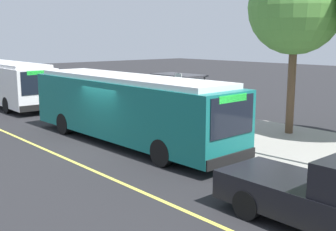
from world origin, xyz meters
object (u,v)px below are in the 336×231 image
Objects in this scene: transit_bus_main at (127,107)px; transit_bus_second at (5,81)px; route_sign_post at (178,94)px; pedestrian_commuter at (179,108)px; waiting_bench at (178,111)px.

transit_bus_main and transit_bus_second have the same top height.
transit_bus_main is at bearing -97.79° from route_sign_post.
transit_bus_second is 7.11× the size of pedestrian_commuter.
transit_bus_main is at bearing -67.71° from waiting_bench.
waiting_bench is (-1.98, 4.83, -0.98)m from transit_bus_main.
transit_bus_second is 13.53m from waiting_bench.
route_sign_post is (0.37, 2.68, 0.34)m from transit_bus_main.
transit_bus_second is 15.21m from route_sign_post.
waiting_bench is at bearing 137.47° from route_sign_post.
pedestrian_commuter is (-0.49, 3.50, -0.50)m from transit_bus_main.
route_sign_post is 1.66× the size of pedestrian_commuter.
transit_bus_main is 4.18× the size of route_sign_post.
route_sign_post is (15.00, 2.53, 0.34)m from transit_bus_second.
transit_bus_main and route_sign_post have the same top height.
transit_bus_second is 7.51× the size of waiting_bench.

